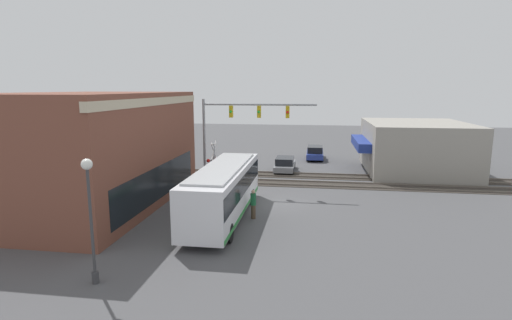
# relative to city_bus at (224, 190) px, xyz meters

# --- Properties ---
(ground_plane) EXTENTS (120.00, 120.00, 0.00)m
(ground_plane) POSITION_rel_city_bus_xyz_m (3.56, -2.80, -1.79)
(ground_plane) COLOR #4C4C4F
(brick_building) EXTENTS (15.89, 9.51, 7.52)m
(brick_building) POSITION_rel_city_bus_xyz_m (1.66, 9.41, 1.97)
(brick_building) COLOR brown
(brick_building) RESTS_ON ground
(shop_building) EXTENTS (10.98, 10.16, 4.66)m
(shop_building) POSITION_rel_city_bus_xyz_m (16.40, -14.72, 0.54)
(shop_building) COLOR gray
(shop_building) RESTS_ON ground
(city_bus) EXTENTS (11.14, 2.59, 3.24)m
(city_bus) POSITION_rel_city_bus_xyz_m (0.00, 0.00, 0.00)
(city_bus) COLOR silver
(city_bus) RESTS_ON ground
(traffic_signal_gantry) EXTENTS (0.42, 8.77, 6.99)m
(traffic_signal_gantry) POSITION_rel_city_bus_xyz_m (7.34, 0.51, 3.46)
(traffic_signal_gantry) COLOR gray
(traffic_signal_gantry) RESTS_ON ground
(crossing_signal) EXTENTS (1.41, 1.18, 3.81)m
(crossing_signal) POSITION_rel_city_bus_xyz_m (6.63, 2.28, 0.51)
(crossing_signal) COLOR gray
(crossing_signal) RESTS_ON ground
(streetlamp) EXTENTS (0.44, 0.44, 5.15)m
(streetlamp) POSITION_rel_city_bus_xyz_m (-8.83, 3.30, 1.28)
(streetlamp) COLOR #38383A
(streetlamp) RESTS_ON ground
(rail_track_near) EXTENTS (2.60, 60.00, 0.15)m
(rail_track_near) POSITION_rel_city_bus_xyz_m (9.56, -2.80, -1.76)
(rail_track_near) COLOR #332D28
(rail_track_near) RESTS_ON ground
(rail_track_far) EXTENTS (2.60, 60.00, 0.15)m
(rail_track_far) POSITION_rel_city_bus_xyz_m (12.76, -2.80, -1.76)
(rail_track_far) COLOR #332D28
(rail_track_far) RESTS_ON ground
(parked_car_grey) EXTENTS (4.51, 1.82, 1.38)m
(parked_car_grey) POSITION_rel_city_bus_xyz_m (14.42, -2.60, -1.14)
(parked_car_grey) COLOR slate
(parked_car_grey) RESTS_ON ground
(parked_car_blue) EXTENTS (4.59, 1.82, 1.50)m
(parked_car_blue) POSITION_rel_city_bus_xyz_m (21.51, -5.40, -1.09)
(parked_car_blue) COLOR navy
(parked_car_blue) RESTS_ON ground
(pedestrian_near_bus) EXTENTS (0.34, 0.34, 1.79)m
(pedestrian_near_bus) POSITION_rel_city_bus_xyz_m (0.22, -1.78, -0.87)
(pedestrian_near_bus) COLOR #473828
(pedestrian_near_bus) RESTS_ON ground
(pedestrian_at_crossing) EXTENTS (0.34, 0.34, 1.80)m
(pedestrian_at_crossing) POSITION_rel_city_bus_xyz_m (6.39, 2.45, -0.86)
(pedestrian_at_crossing) COLOR #2D3351
(pedestrian_at_crossing) RESTS_ON ground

